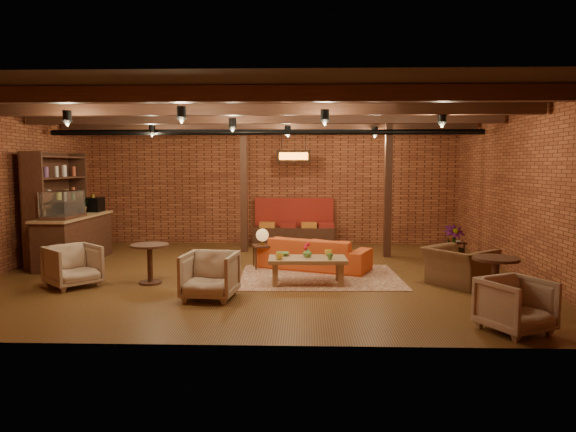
{
  "coord_description": "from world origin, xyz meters",
  "views": [
    {
      "loc": [
        0.88,
        -9.86,
        2.12
      ],
      "look_at": [
        0.55,
        0.2,
        1.12
      ],
      "focal_mm": 32.0,
      "sensor_mm": 36.0,
      "label": 1
    }
  ],
  "objects_px": {
    "coffee_table": "(307,261)",
    "armchair_right": "(460,260)",
    "side_table_lamp": "(262,238)",
    "round_table_left": "(150,257)",
    "sofa": "(314,253)",
    "armchair_b": "(210,273)",
    "round_table_right": "(495,275)",
    "side_table_book": "(454,243)",
    "plant_tall": "(454,206)",
    "armchair_a": "(73,264)",
    "armchair_far": "(516,303)"
  },
  "relations": [
    {
      "from": "armchair_b",
      "to": "armchair_right",
      "type": "height_order",
      "value": "armchair_right"
    },
    {
      "from": "side_table_lamp",
      "to": "armchair_a",
      "type": "distance_m",
      "value": 3.63
    },
    {
      "from": "coffee_table",
      "to": "round_table_right",
      "type": "xyz_separation_m",
      "value": [
        2.76,
        -1.56,
        0.1
      ]
    },
    {
      "from": "round_table_left",
      "to": "armchair_right",
      "type": "xyz_separation_m",
      "value": [
        5.5,
        0.01,
        -0.03
      ]
    },
    {
      "from": "round_table_left",
      "to": "plant_tall",
      "type": "bearing_deg",
      "value": 18.91
    },
    {
      "from": "plant_tall",
      "to": "side_table_book",
      "type": "bearing_deg",
      "value": 70.62
    },
    {
      "from": "armchair_b",
      "to": "round_table_right",
      "type": "relative_size",
      "value": 1.06
    },
    {
      "from": "sofa",
      "to": "coffee_table",
      "type": "relative_size",
      "value": 1.59
    },
    {
      "from": "sofa",
      "to": "armchair_right",
      "type": "xyz_separation_m",
      "value": [
        2.53,
        -1.4,
        0.13
      ]
    },
    {
      "from": "round_table_right",
      "to": "armchair_far",
      "type": "bearing_deg",
      "value": -96.56
    },
    {
      "from": "sofa",
      "to": "round_table_right",
      "type": "relative_size",
      "value": 2.87
    },
    {
      "from": "round_table_right",
      "to": "armchair_right",
      "type": "bearing_deg",
      "value": 92.8
    },
    {
      "from": "side_table_lamp",
      "to": "armchair_b",
      "type": "xyz_separation_m",
      "value": [
        -0.63,
        -2.47,
        -0.21
      ]
    },
    {
      "from": "round_table_left",
      "to": "round_table_right",
      "type": "height_order",
      "value": "round_table_right"
    },
    {
      "from": "round_table_right",
      "to": "armchair_far",
      "type": "relative_size",
      "value": 1.01
    },
    {
      "from": "side_table_lamp",
      "to": "round_table_left",
      "type": "bearing_deg",
      "value": -142.56
    },
    {
      "from": "armchair_b",
      "to": "plant_tall",
      "type": "relative_size",
      "value": 0.33
    },
    {
      "from": "sofa",
      "to": "armchair_right",
      "type": "relative_size",
      "value": 2.14
    },
    {
      "from": "sofa",
      "to": "side_table_book",
      "type": "distance_m",
      "value": 3.25
    },
    {
      "from": "side_table_lamp",
      "to": "armchair_b",
      "type": "bearing_deg",
      "value": -104.37
    },
    {
      "from": "sofa",
      "to": "armchair_b",
      "type": "bearing_deg",
      "value": 76.94
    },
    {
      "from": "sofa",
      "to": "round_table_left",
      "type": "relative_size",
      "value": 3.13
    },
    {
      "from": "coffee_table",
      "to": "round_table_left",
      "type": "height_order",
      "value": "coffee_table"
    },
    {
      "from": "coffee_table",
      "to": "armchair_right",
      "type": "relative_size",
      "value": 1.35
    },
    {
      "from": "armchair_right",
      "to": "armchair_b",
      "type": "bearing_deg",
      "value": 66.59
    },
    {
      "from": "armchair_a",
      "to": "plant_tall",
      "type": "bearing_deg",
      "value": -30.15
    },
    {
      "from": "round_table_left",
      "to": "armchair_a",
      "type": "relative_size",
      "value": 0.88
    },
    {
      "from": "round_table_left",
      "to": "armchair_a",
      "type": "height_order",
      "value": "armchair_a"
    },
    {
      "from": "sofa",
      "to": "armchair_a",
      "type": "bearing_deg",
      "value": 43.66
    },
    {
      "from": "sofa",
      "to": "side_table_lamp",
      "type": "distance_m",
      "value": 1.11
    },
    {
      "from": "side_table_book",
      "to": "plant_tall",
      "type": "relative_size",
      "value": 0.2
    },
    {
      "from": "round_table_left",
      "to": "armchair_a",
      "type": "xyz_separation_m",
      "value": [
        -1.28,
        -0.28,
        -0.08
      ]
    },
    {
      "from": "side_table_book",
      "to": "coffee_table",
      "type": "bearing_deg",
      "value": -145.12
    },
    {
      "from": "side_table_lamp",
      "to": "round_table_left",
      "type": "relative_size",
      "value": 1.15
    },
    {
      "from": "sofa",
      "to": "round_table_left",
      "type": "height_order",
      "value": "round_table_left"
    },
    {
      "from": "side_table_book",
      "to": "round_table_right",
      "type": "relative_size",
      "value": 0.63
    },
    {
      "from": "round_table_left",
      "to": "round_table_right",
      "type": "bearing_deg",
      "value": -14.94
    },
    {
      "from": "armchair_b",
      "to": "round_table_right",
      "type": "height_order",
      "value": "armchair_b"
    },
    {
      "from": "coffee_table",
      "to": "armchair_a",
      "type": "xyz_separation_m",
      "value": [
        -4.09,
        -0.34,
        -0.02
      ]
    },
    {
      "from": "coffee_table",
      "to": "sofa",
      "type": "bearing_deg",
      "value": 83.0
    },
    {
      "from": "side_table_lamp",
      "to": "side_table_book",
      "type": "height_order",
      "value": "side_table_lamp"
    },
    {
      "from": "coffee_table",
      "to": "round_table_left",
      "type": "xyz_separation_m",
      "value": [
        -2.81,
        -0.07,
        0.06
      ]
    },
    {
      "from": "side_table_lamp",
      "to": "plant_tall",
      "type": "bearing_deg",
      "value": 8.24
    },
    {
      "from": "coffee_table",
      "to": "round_table_left",
      "type": "relative_size",
      "value": 1.97
    },
    {
      "from": "sofa",
      "to": "side_table_book",
      "type": "height_order",
      "value": "sofa"
    },
    {
      "from": "side_table_book",
      "to": "round_table_left",
      "type": "bearing_deg",
      "value": -158.88
    },
    {
      "from": "armchair_a",
      "to": "armchair_right",
      "type": "height_order",
      "value": "armchair_right"
    },
    {
      "from": "sofa",
      "to": "side_table_lamp",
      "type": "relative_size",
      "value": 2.72
    },
    {
      "from": "round_table_right",
      "to": "plant_tall",
      "type": "height_order",
      "value": "plant_tall"
    },
    {
      "from": "coffee_table",
      "to": "round_table_right",
      "type": "distance_m",
      "value": 3.17
    }
  ]
}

